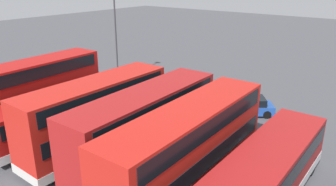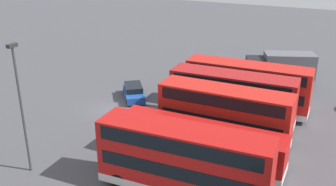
# 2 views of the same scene
# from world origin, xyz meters

# --- Properties ---
(ground_plane) EXTENTS (140.00, 140.00, 0.00)m
(ground_plane) POSITION_xyz_m (0.00, 0.00, 0.00)
(ground_plane) COLOR #47474C
(bus_single_deck_near_end) EXTENTS (2.73, 11.97, 2.95)m
(bus_single_deck_near_end) POSITION_xyz_m (-8.78, 10.62, 1.62)
(bus_single_deck_near_end) COLOR #A51919
(bus_single_deck_near_end) RESTS_ON ground
(bus_double_decker_second) EXTENTS (2.80, 11.36, 4.55)m
(bus_double_decker_second) POSITION_xyz_m (-5.23, 11.40, 2.45)
(bus_double_decker_second) COLOR red
(bus_double_decker_second) RESTS_ON ground
(bus_double_decker_third) EXTENTS (2.89, 10.75, 4.55)m
(bus_double_decker_third) POSITION_xyz_m (-1.97, 10.95, 2.45)
(bus_double_decker_third) COLOR #A51919
(bus_double_decker_third) RESTS_ON ground
(bus_double_decker_fourth) EXTENTS (2.63, 10.23, 4.55)m
(bus_double_decker_fourth) POSITION_xyz_m (1.69, 11.39, 2.45)
(bus_double_decker_fourth) COLOR red
(bus_double_decker_fourth) RESTS_ON ground
(bus_single_deck_fifth) EXTENTS (2.65, 12.08, 2.95)m
(bus_single_deck_fifth) POSITION_xyz_m (5.28, 10.76, 1.62)
(bus_single_deck_fifth) COLOR #B71411
(bus_single_deck_fifth) RESTS_ON ground
(bus_double_decker_sixth) EXTENTS (2.99, 10.93, 4.55)m
(bus_double_decker_sixth) POSITION_xyz_m (9.14, 11.16, 2.45)
(bus_double_decker_sixth) COLOR #B71411
(bus_double_decker_sixth) RESTS_ON ground
(box_truck_blue) EXTENTS (5.05, 7.90, 3.20)m
(box_truck_blue) POSITION_xyz_m (-15.16, 12.86, 1.71)
(box_truck_blue) COLOR #595960
(box_truck_blue) RESTS_ON ground
(car_hatchback_silver) EXTENTS (4.55, 4.03, 1.43)m
(car_hatchback_silver) POSITION_xyz_m (-3.24, 0.44, 0.70)
(car_hatchback_silver) COLOR #1E479E
(car_hatchback_silver) RESTS_ON ground
(lamp_post_tall) EXTENTS (0.70, 0.30, 9.05)m
(lamp_post_tall) POSITION_xyz_m (11.25, 0.54, 5.22)
(lamp_post_tall) COLOR #38383D
(lamp_post_tall) RESTS_ON ground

